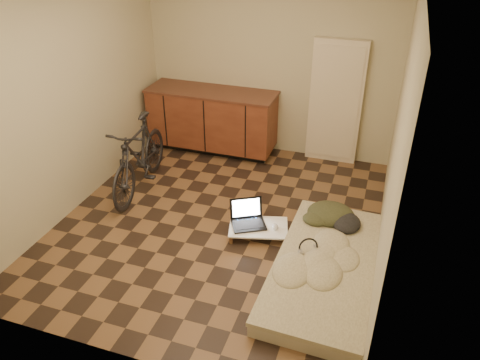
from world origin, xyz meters
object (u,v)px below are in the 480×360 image
(futon, at_px, (326,268))
(laptop, at_px, (248,219))
(bicycle, at_px, (139,153))
(lap_desk, at_px, (258,227))

(futon, distance_m, laptop, 1.05)
(bicycle, xyz_separation_m, laptop, (1.56, -0.44, -0.36))
(bicycle, bearing_deg, futon, -25.74)
(bicycle, distance_m, lap_desk, 1.80)
(bicycle, relative_size, laptop, 3.38)
(bicycle, height_order, futon, bicycle)
(bicycle, relative_size, lap_desk, 2.22)
(futon, bearing_deg, bicycle, 162.00)
(laptop, bearing_deg, lap_desk, -42.29)
(bicycle, distance_m, futon, 2.69)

